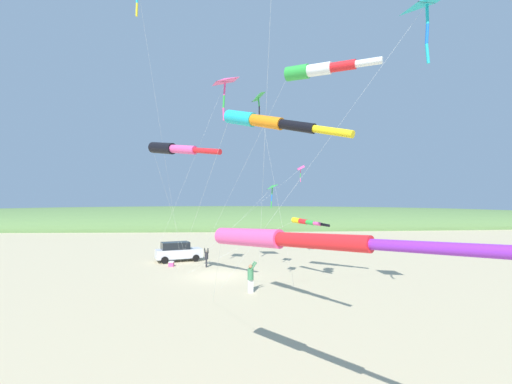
# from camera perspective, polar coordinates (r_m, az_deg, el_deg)

# --- Properties ---
(ground_plane) EXTENTS (600.00, 600.00, 0.00)m
(ground_plane) POSITION_cam_1_polar(r_m,az_deg,el_deg) (26.15, -6.63, -14.22)
(ground_plane) COLOR #C6B58C
(dune_ridge_grassy) EXTENTS (28.00, 240.00, 10.42)m
(dune_ridge_grassy) POSITION_cam_1_polar(r_m,az_deg,el_deg) (80.75, -4.89, -6.14)
(dune_ridge_grassy) COLOR #567A42
(dune_ridge_grassy) RESTS_ON ground_plane
(parked_car) EXTENTS (3.20, 4.67, 1.85)m
(parked_car) POSITION_cam_1_polar(r_m,az_deg,el_deg) (33.17, -13.39, -9.96)
(parked_car) COLOR silver
(parked_car) RESTS_ON ground_plane
(cooler_box) EXTENTS (0.62, 0.42, 0.42)m
(cooler_box) POSITION_cam_1_polar(r_m,az_deg,el_deg) (30.74, -14.46, -11.96)
(cooler_box) COLOR #EF4C93
(cooler_box) RESTS_ON ground_plane
(person_adult_flyer) EXTENTS (0.52, 0.63, 1.91)m
(person_adult_flyer) POSITION_cam_1_polar(r_m,az_deg,el_deg) (20.96, -0.93, -14.32)
(person_adult_flyer) COLOR silver
(person_adult_flyer) RESTS_ON ground_plane
(person_child_green_jacket) EXTENTS (0.51, 0.41, 1.62)m
(person_child_green_jacket) POSITION_cam_1_polar(r_m,az_deg,el_deg) (29.60, -8.58, -11.07)
(person_child_green_jacket) COLOR #232328
(person_child_green_jacket) RESTS_ON ground_plane
(kite_windsock_long_streamer_right) EXTENTS (14.41, 5.44, 4.82)m
(kite_windsock_long_streamer_right) POSITION_cam_1_polar(r_m,az_deg,el_deg) (8.35, 4.59, -8.17)
(kite_windsock_long_streamer_right) COLOR #EF4C93
(kite_windsock_long_streamer_right) RESTS_ON ground_plane
(kite_delta_black_fish_shape) EXTENTS (9.26, 8.20, 14.93)m
(kite_delta_black_fish_shape) POSITION_cam_1_polar(r_m,az_deg,el_deg) (25.65, -5.46, 18.49)
(kite_delta_black_fish_shape) COLOR #EF4C93
(kite_delta_black_fish_shape) RESTS_ON ground_plane
(kite_windsock_small_distant) EXTENTS (16.90, 8.44, 9.60)m
(kite_windsock_small_distant) POSITION_cam_1_polar(r_m,az_deg,el_deg) (13.42, 1.42, 12.09)
(kite_windsock_small_distant) COLOR #1EB7C6
(kite_windsock_small_distant) RESTS_ON ground_plane
(kite_windsock_yellow_midlevel) EXTENTS (11.97, 5.16, 9.73)m
(kite_windsock_yellow_midlevel) POSITION_cam_1_polar(r_m,az_deg,el_deg) (22.12, -14.12, 7.27)
(kite_windsock_yellow_midlevel) COLOR black
(kite_windsock_yellow_midlevel) RESTS_ON ground_plane
(kite_windsock_teal_far_right) EXTENTS (15.45, 10.91, 13.48)m
(kite_windsock_teal_far_right) POSITION_cam_1_polar(r_m,az_deg,el_deg) (19.81, 10.60, 20.09)
(kite_windsock_teal_far_right) COLOR green
(kite_windsock_teal_far_right) RESTS_ON ground_plane
(kite_delta_rainbow_low_near) EXTENTS (4.64, 3.04, 11.57)m
(kite_delta_rainbow_low_near) POSITION_cam_1_polar(r_m,az_deg,el_deg) (18.53, 0.34, 15.95)
(kite_delta_rainbow_low_near) COLOR green
(kite_delta_rainbow_low_near) RESTS_ON ground_plane
(kite_delta_orange_high_right) EXTENTS (9.90, 9.76, 14.24)m
(kite_delta_orange_high_right) POSITION_cam_1_polar(r_m,az_deg,el_deg) (17.30, 27.39, 27.09)
(kite_delta_orange_high_right) COLOR #1EB7C6
(kite_delta_orange_high_right) RESTS_ON ground_plane
(kite_delta_red_high_left) EXTENTS (5.18, 6.97, 7.16)m
(kite_delta_red_high_left) POSITION_cam_1_polar(r_m,az_deg,el_deg) (26.59, 2.74, 0.80)
(kite_delta_red_high_left) COLOR green
(kite_delta_red_high_left) RESTS_ON ground_plane
(kite_delta_checkered_midright) EXTENTS (3.86, 10.72, 9.42)m
(kite_delta_checkered_midright) POSITION_cam_1_polar(r_m,az_deg,el_deg) (33.07, 7.59, 4.05)
(kite_delta_checkered_midright) COLOR #EF4C93
(kite_delta_checkered_midright) RESTS_ON ground_plane
(kite_windsock_white_trailing) EXTENTS (4.76, 10.20, 4.50)m
(kite_windsock_white_trailing) POSITION_cam_1_polar(r_m,az_deg,el_deg) (24.44, 8.50, -5.13)
(kite_windsock_white_trailing) COLOR yellow
(kite_windsock_white_trailing) RESTS_ON ground_plane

